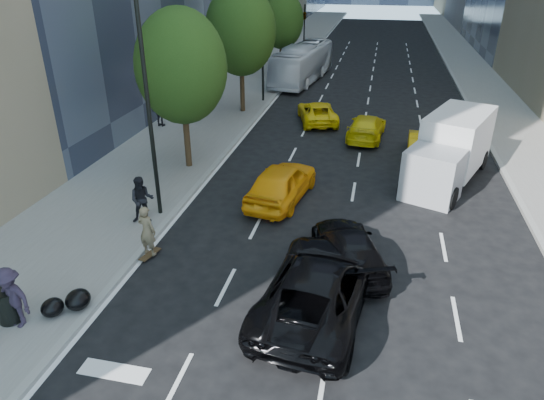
% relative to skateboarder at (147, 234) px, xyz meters
% --- Properties ---
extents(ground, '(160.00, 160.00, 0.00)m').
position_rel_skateboarder_xyz_m(ground, '(5.60, -1.09, -0.92)').
color(ground, black).
rests_on(ground, ground).
extents(sidewalk_left, '(6.00, 120.00, 0.15)m').
position_rel_skateboarder_xyz_m(sidewalk_left, '(-3.40, 28.91, -0.85)').
color(sidewalk_left, slate).
rests_on(sidewalk_left, ground).
extents(sidewalk_right, '(4.00, 120.00, 0.15)m').
position_rel_skateboarder_xyz_m(sidewalk_right, '(15.60, 28.91, -0.85)').
color(sidewalk_right, slate).
rests_on(sidewalk_right, ground).
extents(lamp_near, '(2.13, 0.22, 10.00)m').
position_rel_skateboarder_xyz_m(lamp_near, '(-0.72, 2.91, 4.89)').
color(lamp_near, black).
rests_on(lamp_near, sidewalk_left).
extents(lamp_far, '(2.13, 0.22, 10.00)m').
position_rel_skateboarder_xyz_m(lamp_far, '(-0.72, 20.91, 4.89)').
color(lamp_far, black).
rests_on(lamp_far, sidewalk_left).
extents(tree_near, '(4.20, 4.20, 7.46)m').
position_rel_skateboarder_xyz_m(tree_near, '(-1.60, 7.91, 4.05)').
color(tree_near, '#312513').
rests_on(tree_near, sidewalk_left).
extents(tree_mid, '(4.50, 4.50, 7.99)m').
position_rel_skateboarder_xyz_m(tree_mid, '(-1.60, 17.91, 4.39)').
color(tree_mid, '#312513').
rests_on(tree_mid, sidewalk_left).
extents(tree_far, '(3.90, 3.90, 6.92)m').
position_rel_skateboarder_xyz_m(tree_far, '(-1.60, 30.91, 3.70)').
color(tree_far, '#312513').
rests_on(tree_far, sidewalk_left).
extents(traffic_signal, '(2.48, 0.53, 5.20)m').
position_rel_skateboarder_xyz_m(traffic_signal, '(-0.80, 38.91, 3.31)').
color(traffic_signal, black).
rests_on(traffic_signal, sidewalk_left).
extents(skateboarder, '(0.75, 0.58, 1.84)m').
position_rel_skateboarder_xyz_m(skateboarder, '(0.00, 0.00, 0.00)').
color(skateboarder, '#726347').
rests_on(skateboarder, ground).
extents(black_sedan_lincoln, '(3.55, 6.39, 1.69)m').
position_rel_skateboarder_xyz_m(black_sedan_lincoln, '(6.10, -1.55, -0.08)').
color(black_sedan_lincoln, black).
rests_on(black_sedan_lincoln, ground).
extents(black_sedan_mercedes, '(3.28, 4.89, 1.32)m').
position_rel_skateboarder_xyz_m(black_sedan_mercedes, '(6.80, 0.98, -0.26)').
color(black_sedan_mercedes, black).
rests_on(black_sedan_mercedes, ground).
extents(taxi_a, '(2.68, 5.08, 1.65)m').
position_rel_skateboarder_xyz_m(taxi_a, '(3.60, 5.41, -0.10)').
color(taxi_a, '#F79D0D').
rests_on(taxi_a, ground).
extents(taxi_b, '(1.75, 4.47, 1.45)m').
position_rel_skateboarder_xyz_m(taxi_b, '(9.80, 11.86, -0.20)').
color(taxi_b, '#FFB90D').
rests_on(taxi_b, ground).
extents(taxi_c, '(3.34, 5.07, 1.30)m').
position_rel_skateboarder_xyz_m(taxi_c, '(3.60, 16.91, -0.27)').
color(taxi_c, yellow).
rests_on(taxi_c, ground).
extents(taxi_d, '(2.31, 4.83, 1.36)m').
position_rel_skateboarder_xyz_m(taxi_d, '(6.80, 14.41, -0.24)').
color(taxi_d, yellow).
rests_on(taxi_d, ground).
extents(city_bus, '(3.86, 11.11, 3.03)m').
position_rel_skateboarder_xyz_m(city_bus, '(0.80, 28.32, 0.59)').
color(city_bus, white).
rests_on(city_bus, ground).
extents(box_truck, '(4.54, 6.79, 3.07)m').
position_rel_skateboarder_xyz_m(box_truck, '(10.75, 9.11, 0.64)').
color(box_truck, silver).
rests_on(box_truck, ground).
extents(pedestrian_a, '(1.11, 1.00, 1.87)m').
position_rel_skateboarder_xyz_m(pedestrian_a, '(-1.20, 2.10, 0.16)').
color(pedestrian_a, black).
rests_on(pedestrian_a, sidewalk_left).
extents(pedestrian_b, '(1.09, 0.57, 1.78)m').
position_rel_skateboarder_xyz_m(pedestrian_b, '(-5.60, 13.56, 0.12)').
color(pedestrian_b, black).
rests_on(pedestrian_b, sidewalk_left).
extents(pedestrian_c, '(1.29, 0.86, 1.87)m').
position_rel_skateboarder_xyz_m(pedestrian_c, '(-1.98, -4.23, 0.16)').
color(pedestrian_c, '#2C2334').
rests_on(pedestrian_c, sidewalk_left).
extents(trash_can, '(0.64, 0.64, 0.96)m').
position_rel_skateboarder_xyz_m(trash_can, '(-2.30, -4.09, -0.29)').
color(trash_can, black).
rests_on(trash_can, sidewalk_left).
extents(garbage_bags, '(1.21, 1.16, 0.60)m').
position_rel_skateboarder_xyz_m(garbage_bags, '(-0.95, -3.37, -0.49)').
color(garbage_bags, black).
rests_on(garbage_bags, sidewalk_left).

